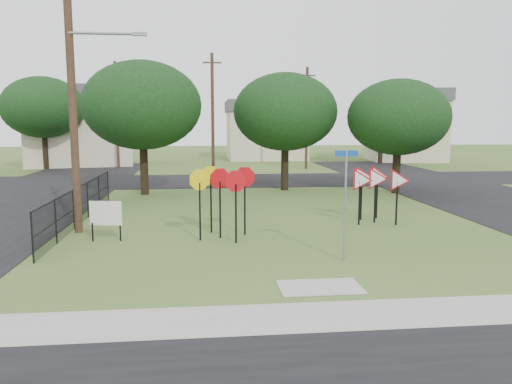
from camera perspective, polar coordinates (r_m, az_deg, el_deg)
The scene contains 24 objects.
ground at distance 14.65m, azimuth 5.13°, elevation -7.80°, with size 140.00×140.00×0.00m, color #3E5C22.
sidewalk at distance 10.77m, azimuth 9.60°, elevation -13.76°, with size 30.00×1.60×0.02m, color #999991.
planting_strip at distance 9.72m, azimuth 11.59°, elevation -16.32°, with size 30.00×0.80×0.02m, color #3E5C22.
street_left at distance 25.84m, azimuth -26.93°, elevation -1.69°, with size 8.00×50.00×0.02m, color black.
street_right at distance 28.31m, azimuth 25.45°, elevation -0.82°, with size 8.00×50.00×0.02m, color black.
street_far at distance 34.16m, azimuth -1.39°, elevation 1.35°, with size 60.00×8.00×0.02m, color black.
curb_pad at distance 12.40m, azimuth 7.32°, elevation -10.74°, with size 2.00×1.20×0.02m, color #999991.
street_name_sign at distance 14.43m, azimuth 10.18°, elevation -0.75°, with size 0.66×0.06×3.19m.
stop_sign_cluster at distance 17.11m, azimuth -3.89°, elevation 0.71°, with size 2.29×1.88×2.44m.
yield_sign_cluster at distance 20.30m, azimuth 13.38°, elevation 1.24°, with size 2.26×2.08×2.25m.
info_board at distance 17.43m, azimuth -16.80°, elevation -2.48°, with size 1.08×0.22×1.37m.
utility_pole_main at distance 18.88m, azimuth -20.13°, elevation 11.27°, with size 3.55×0.33×10.00m.
far_pole_a at distance 37.83m, azimuth -4.98°, elevation 8.94°, with size 1.40×0.24×9.00m.
far_pole_b at distance 42.73m, azimuth 5.82°, elevation 8.49°, with size 1.40×0.24×8.50m.
far_pole_c at distance 44.41m, azimuth -15.64°, elevation 8.54°, with size 1.40×0.24×9.00m.
fence_run at distance 20.88m, azimuth -19.37°, elevation -1.25°, with size 0.05×11.55×1.50m.
house_left at distance 49.11m, azimuth -19.47°, elevation 7.19°, with size 10.58×8.88×7.20m.
house_mid at distance 54.25m, azimuth 1.08°, elevation 7.16°, with size 8.40×8.40×6.20m.
house_right at distance 53.98m, azimuth 16.68°, elevation 7.35°, with size 8.30×8.30×7.20m.
tree_near_left at distance 28.01m, azimuth -12.88°, elevation 9.62°, with size 6.40×6.40×7.27m.
tree_near_mid at distance 29.21m, azimuth 3.36°, elevation 9.11°, with size 6.00×6.00×6.80m.
tree_near_right at distance 28.90m, azimuth 15.97°, elevation 8.20°, with size 5.60×5.60×6.33m.
tree_far_left at distance 45.78m, azimuth -23.18°, elevation 8.88°, with size 6.80×6.80×7.73m.
tree_far_right at distance 48.79m, azimuth 14.17°, elevation 8.45°, with size 6.00×6.00×6.80m.
Camera 1 is at (-2.78, -13.81, 3.99)m, focal length 35.00 mm.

